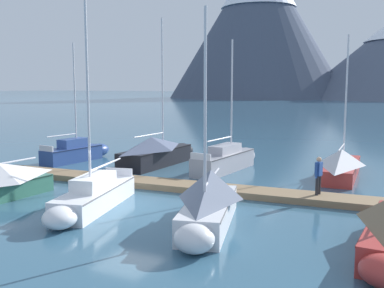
{
  "coord_description": "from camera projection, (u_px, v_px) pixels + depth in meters",
  "views": [
    {
      "loc": [
        10.91,
        -15.13,
        5.1
      ],
      "look_at": [
        0.0,
        6.0,
        2.0
      ],
      "focal_mm": 42.02,
      "sensor_mm": 36.0,
      "label": 1
    }
  ],
  "objects": [
    {
      "name": "sailboat_nearest_berth",
      "position": [
        78.0,
        152.0,
        30.63
      ],
      "size": [
        1.72,
        5.73,
        7.91
      ],
      "color": "navy",
      "rests_on": "ground"
    },
    {
      "name": "sailboat_outer_slip",
      "position": [
        209.0,
        200.0,
        16.3
      ],
      "size": [
        3.1,
        6.25,
        7.68
      ],
      "color": "silver",
      "rests_on": "ground"
    },
    {
      "name": "sailboat_far_berth",
      "position": [
        227.0,
        159.0,
        27.25
      ],
      "size": [
        1.8,
        6.79,
        7.84
      ],
      "color": "#93939E",
      "rests_on": "ground"
    },
    {
      "name": "sailboat_end_of_dock",
      "position": [
        342.0,
        163.0,
        25.24
      ],
      "size": [
        2.15,
        7.47,
        7.91
      ],
      "color": "#B2332D",
      "rests_on": "ground"
    },
    {
      "name": "sailboat_mid_dock_port",
      "position": [
        158.0,
        151.0,
        28.98
      ],
      "size": [
        2.24,
        7.24,
        9.38
      ],
      "color": "black",
      "rests_on": "ground"
    },
    {
      "name": "sailboat_mid_dock_starboard",
      "position": [
        91.0,
        196.0,
        18.41
      ],
      "size": [
        2.9,
        6.49,
        8.89
      ],
      "color": "white",
      "rests_on": "ground"
    },
    {
      "name": "dock",
      "position": [
        174.0,
        185.0,
        22.46
      ],
      "size": [
        22.3,
        3.44,
        0.3
      ],
      "color": "#846B4C",
      "rests_on": "ground"
    },
    {
      "name": "person_on_dock",
      "position": [
        319.0,
        173.0,
        19.78
      ],
      "size": [
        0.29,
        0.58,
        1.69
      ],
      "color": "#232328",
      "rests_on": "dock"
    },
    {
      "name": "ground_plane",
      "position": [
        127.0,
        207.0,
        18.96
      ],
      "size": [
        700.0,
        700.0,
        0.0
      ],
      "primitive_type": "plane",
      "color": "#335B75"
    },
    {
      "name": "mountain_west_summit",
      "position": [
        258.0,
        21.0,
        187.94
      ],
      "size": [
        74.42,
        74.42,
        61.93
      ],
      "color": "#424C60",
      "rests_on": "ground"
    }
  ]
}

